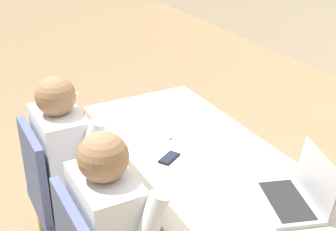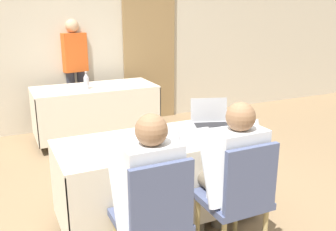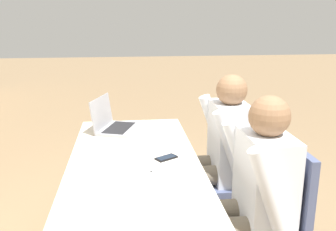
{
  "view_description": "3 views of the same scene",
  "coord_description": "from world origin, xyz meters",
  "px_view_note": "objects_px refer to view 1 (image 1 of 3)",
  "views": [
    {
      "loc": [
        1.77,
        -1.13,
        1.97
      ],
      "look_at": [
        0.0,
        -0.19,
        0.99
      ],
      "focal_mm": 50.0,
      "sensor_mm": 36.0,
      "label": 1
    },
    {
      "loc": [
        -1.13,
        -2.58,
        1.76
      ],
      "look_at": [
        0.0,
        -0.19,
        0.99
      ],
      "focal_mm": 40.0,
      "sensor_mm": 36.0,
      "label": 2
    },
    {
      "loc": [
        -1.97,
        0.04,
        1.53
      ],
      "look_at": [
        0.0,
        -0.19,
        0.99
      ],
      "focal_mm": 40.0,
      "sensor_mm": 36.0,
      "label": 3
    }
  ],
  "objects_px": {
    "chair_near_left": "(62,193)",
    "person_checkered_shirt": "(78,163)",
    "cell_phone": "(169,158)",
    "laptop": "(295,195)"
  },
  "relations": [
    {
      "from": "chair_near_left",
      "to": "person_checkered_shirt",
      "type": "bearing_deg",
      "value": -90.0
    },
    {
      "from": "chair_near_left",
      "to": "person_checkered_shirt",
      "type": "xyz_separation_m",
      "value": [
        0.0,
        0.1,
        0.16
      ]
    },
    {
      "from": "laptop",
      "to": "cell_phone",
      "type": "relative_size",
      "value": 2.88
    },
    {
      "from": "cell_phone",
      "to": "laptop",
      "type": "bearing_deg",
      "value": -3.83
    },
    {
      "from": "person_checkered_shirt",
      "to": "laptop",
      "type": "bearing_deg",
      "value": -142.3
    },
    {
      "from": "cell_phone",
      "to": "chair_near_left",
      "type": "distance_m",
      "value": 0.63
    },
    {
      "from": "cell_phone",
      "to": "chair_near_left",
      "type": "height_order",
      "value": "chair_near_left"
    },
    {
      "from": "laptop",
      "to": "chair_near_left",
      "type": "xyz_separation_m",
      "value": [
        -0.89,
        -0.79,
        -0.29
      ]
    },
    {
      "from": "cell_phone",
      "to": "person_checkered_shirt",
      "type": "height_order",
      "value": "person_checkered_shirt"
    },
    {
      "from": "laptop",
      "to": "cell_phone",
      "type": "distance_m",
      "value": 0.66
    }
  ]
}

